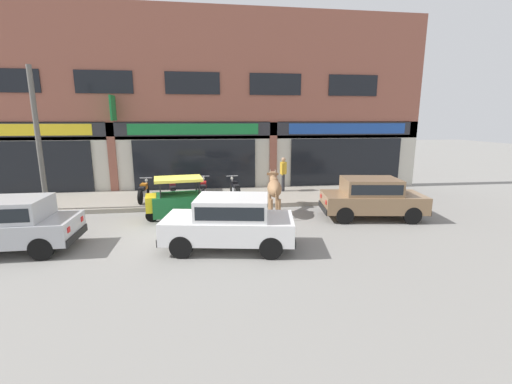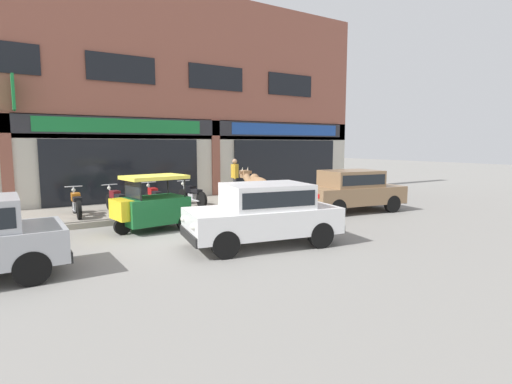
% 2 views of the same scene
% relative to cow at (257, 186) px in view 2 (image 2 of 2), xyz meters
% --- Properties ---
extents(ground_plane, '(90.00, 90.00, 0.00)m').
position_rel_cow_xyz_m(ground_plane, '(-3.00, -1.17, -1.01)').
color(ground_plane, gray).
extents(sidewalk, '(19.00, 3.58, 0.17)m').
position_rel_cow_xyz_m(sidewalk, '(-3.00, 2.82, -0.92)').
color(sidewalk, gray).
rests_on(sidewalk, ground).
extents(shop_building, '(23.00, 1.40, 8.58)m').
position_rel_cow_xyz_m(shop_building, '(-3.00, 4.87, 3.06)').
color(shop_building, '#8E5142').
rests_on(shop_building, ground).
extents(cow, '(0.70, 2.15, 1.61)m').
position_rel_cow_xyz_m(cow, '(0.00, 0.00, 0.00)').
color(cow, '#936B47').
rests_on(cow, ground).
extents(car_1, '(3.79, 2.18, 1.46)m').
position_rel_cow_xyz_m(car_1, '(-1.85, -3.21, -0.19)').
color(car_1, black).
rests_on(car_1, ground).
extents(car_2, '(3.77, 2.11, 1.46)m').
position_rel_cow_xyz_m(car_2, '(3.37, -0.95, -0.19)').
color(car_2, black).
rests_on(car_2, ground).
extents(auto_rickshaw, '(2.07, 1.39, 1.52)m').
position_rel_cow_xyz_m(auto_rickshaw, '(-3.58, -0.19, -0.35)').
color(auto_rickshaw, black).
rests_on(auto_rickshaw, ground).
extents(motorcycle_0, '(0.52, 1.81, 0.88)m').
position_rel_cow_xyz_m(motorcycle_0, '(-5.11, 2.32, -0.45)').
color(motorcycle_0, black).
rests_on(motorcycle_0, sidewalk).
extents(motorcycle_1, '(0.52, 1.81, 0.88)m').
position_rel_cow_xyz_m(motorcycle_1, '(-3.91, 2.31, -0.45)').
color(motorcycle_1, black).
rests_on(motorcycle_1, sidewalk).
extents(motorcycle_2, '(0.52, 1.81, 0.88)m').
position_rel_cow_xyz_m(motorcycle_2, '(-2.63, 2.43, -0.45)').
color(motorcycle_2, black).
rests_on(motorcycle_2, sidewalk).
extents(motorcycle_3, '(0.52, 1.81, 0.88)m').
position_rel_cow_xyz_m(motorcycle_3, '(-1.27, 2.32, -0.45)').
color(motorcycle_3, black).
rests_on(motorcycle_3, sidewalk).
extents(pedestrian, '(0.32, 0.46, 1.60)m').
position_rel_cow_xyz_m(pedestrian, '(1.10, 3.41, 0.15)').
color(pedestrian, '#2D2D33').
rests_on(pedestrian, sidewalk).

